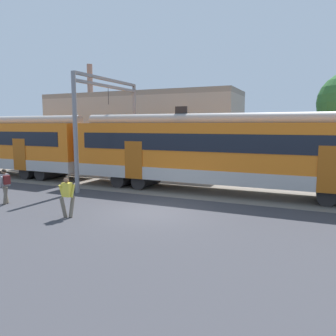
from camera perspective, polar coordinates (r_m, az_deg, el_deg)
The scene contains 8 objects.
ground_plane at distance 14.20m, azimuth -2.73°, elevation -7.58°, with size 160.00×160.00×0.00m, color #38383D.
track_bed at distance 23.32m, azimuth -17.09°, elevation -1.93°, with size 80.00×4.40×0.01m, color slate.
commuter_train at distance 21.52m, azimuth -12.31°, elevation 3.49°, with size 38.05×3.07×4.73m.
pedestrian_grey at distance 17.11m, azimuth -26.51°, elevation -2.39°, with size 0.62×0.58×1.67m.
pedestrian_yellow at distance 13.69m, azimuth -17.10°, elevation -4.23°, with size 0.53×0.64×1.67m.
catenary_gantry at distance 20.92m, azimuth -10.28°, elevation 9.08°, with size 0.24×6.64×6.53m.
background_building at distance 28.88m, azimuth -4.96°, elevation 6.51°, with size 17.14×5.00×9.20m.
street_tree_left at distance 37.18m, azimuth -10.34°, elevation 9.53°, with size 3.46×3.46×6.85m.
Camera 1 is at (6.15, -12.26, 3.69)m, focal length 35.00 mm.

